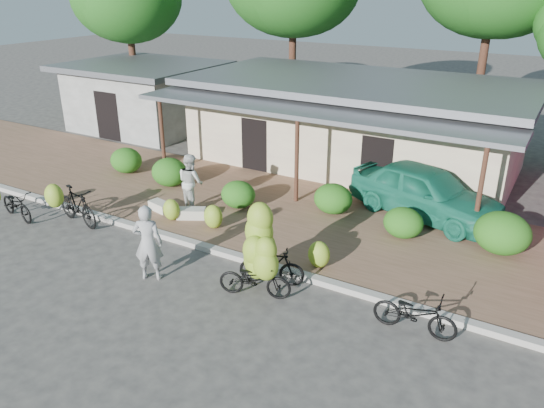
{
  "coord_description": "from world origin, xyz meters",
  "views": [
    {
      "loc": [
        7.44,
        -8.22,
        6.86
      ],
      "look_at": [
        0.74,
        3.26,
        1.2
      ],
      "focal_mm": 35.0,
      "sensor_mm": 36.0,
      "label": 1
    }
  ],
  "objects_px": {
    "bike_right": "(270,264)",
    "teal_van": "(425,191)",
    "bike_left": "(74,204)",
    "sack_near": "(191,213)",
    "bystander": "(191,182)",
    "bike_far_right": "(415,314)",
    "bike_far_left": "(13,203)",
    "bike_center": "(258,256)",
    "sack_far": "(160,206)",
    "vendor": "(148,243)"
  },
  "relations": [
    {
      "from": "bike_far_right",
      "to": "sack_far",
      "type": "xyz_separation_m",
      "value": [
        -8.69,
        2.0,
        -0.2
      ]
    },
    {
      "from": "sack_far",
      "to": "bystander",
      "type": "xyz_separation_m",
      "value": [
        0.77,
        0.64,
        0.76
      ]
    },
    {
      "from": "bike_far_right",
      "to": "teal_van",
      "type": "height_order",
      "value": "teal_van"
    },
    {
      "from": "sack_far",
      "to": "teal_van",
      "type": "relative_size",
      "value": 0.16
    },
    {
      "from": "bike_far_right",
      "to": "vendor",
      "type": "relative_size",
      "value": 0.91
    },
    {
      "from": "sack_near",
      "to": "bystander",
      "type": "bearing_deg",
      "value": 125.61
    },
    {
      "from": "bike_left",
      "to": "teal_van",
      "type": "relative_size",
      "value": 0.42
    },
    {
      "from": "bike_far_left",
      "to": "bike_left",
      "type": "bearing_deg",
      "value": -59.79
    },
    {
      "from": "bike_far_left",
      "to": "bystander",
      "type": "distance_m",
      "value": 5.44
    },
    {
      "from": "bike_center",
      "to": "vendor",
      "type": "bearing_deg",
      "value": 92.42
    },
    {
      "from": "bike_right",
      "to": "sack_far",
      "type": "height_order",
      "value": "bike_right"
    },
    {
      "from": "bike_left",
      "to": "vendor",
      "type": "distance_m",
      "value": 4.28
    },
    {
      "from": "bike_right",
      "to": "bystander",
      "type": "distance_m",
      "value": 5.21
    },
    {
      "from": "teal_van",
      "to": "bike_far_right",
      "type": "bearing_deg",
      "value": -149.36
    },
    {
      "from": "bike_right",
      "to": "bystander",
      "type": "relative_size",
      "value": 0.93
    },
    {
      "from": "bike_left",
      "to": "vendor",
      "type": "relative_size",
      "value": 1.02
    },
    {
      "from": "sack_near",
      "to": "vendor",
      "type": "height_order",
      "value": "vendor"
    },
    {
      "from": "bike_left",
      "to": "teal_van",
      "type": "distance_m",
      "value": 10.57
    },
    {
      "from": "bike_far_left",
      "to": "sack_near",
      "type": "distance_m",
      "value": 5.47
    },
    {
      "from": "bike_right",
      "to": "teal_van",
      "type": "relative_size",
      "value": 0.35
    },
    {
      "from": "sack_near",
      "to": "bystander",
      "type": "height_order",
      "value": "bystander"
    },
    {
      "from": "bike_center",
      "to": "sack_near",
      "type": "bearing_deg",
      "value": 42.09
    },
    {
      "from": "bike_center",
      "to": "bystander",
      "type": "distance_m",
      "value": 5.07
    },
    {
      "from": "sack_near",
      "to": "bystander",
      "type": "xyz_separation_m",
      "value": [
        -0.43,
        0.6,
        0.75
      ]
    },
    {
      "from": "bike_far_left",
      "to": "bike_center",
      "type": "height_order",
      "value": "bike_center"
    },
    {
      "from": "bike_center",
      "to": "bike_far_right",
      "type": "bearing_deg",
      "value": -104.26
    },
    {
      "from": "vendor",
      "to": "bystander",
      "type": "bearing_deg",
      "value": -93.08
    },
    {
      "from": "bike_right",
      "to": "sack_near",
      "type": "xyz_separation_m",
      "value": [
        -4.01,
        2.09,
        -0.41
      ]
    },
    {
      "from": "bike_far_left",
      "to": "bike_center",
      "type": "distance_m",
      "value": 8.59
    },
    {
      "from": "teal_van",
      "to": "bike_right",
      "type": "bearing_deg",
      "value": 177.36
    },
    {
      "from": "vendor",
      "to": "teal_van",
      "type": "bearing_deg",
      "value": -152.03
    },
    {
      "from": "sack_near",
      "to": "vendor",
      "type": "bearing_deg",
      "value": -68.83
    },
    {
      "from": "sack_far",
      "to": "bike_right",
      "type": "bearing_deg",
      "value": -21.48
    },
    {
      "from": "bike_right",
      "to": "bike_far_left",
      "type": "bearing_deg",
      "value": 75.09
    },
    {
      "from": "sack_near",
      "to": "vendor",
      "type": "xyz_separation_m",
      "value": [
        1.22,
        -3.15,
        0.71
      ]
    },
    {
      "from": "bike_right",
      "to": "sack_near",
      "type": "bearing_deg",
      "value": 44.21
    },
    {
      "from": "vendor",
      "to": "bystander",
      "type": "distance_m",
      "value": 4.1
    },
    {
      "from": "sack_far",
      "to": "bystander",
      "type": "distance_m",
      "value": 1.26
    },
    {
      "from": "bike_right",
      "to": "bike_far_right",
      "type": "bearing_deg",
      "value": -107.46
    },
    {
      "from": "bike_right",
      "to": "sack_far",
      "type": "bearing_deg",
      "value": 50.23
    },
    {
      "from": "bike_far_left",
      "to": "teal_van",
      "type": "xyz_separation_m",
      "value": [
        10.87,
        6.33,
        0.39
      ]
    },
    {
      "from": "bike_center",
      "to": "bike_far_left",
      "type": "bearing_deg",
      "value": 75.24
    },
    {
      "from": "bike_far_left",
      "to": "bike_far_right",
      "type": "distance_m",
      "value": 12.3
    },
    {
      "from": "bike_far_left",
      "to": "bike_left",
      "type": "distance_m",
      "value": 2.06
    },
    {
      "from": "bike_far_right",
      "to": "vendor",
      "type": "height_order",
      "value": "vendor"
    },
    {
      "from": "bike_center",
      "to": "bystander",
      "type": "height_order",
      "value": "bike_center"
    },
    {
      "from": "sack_far",
      "to": "vendor",
      "type": "height_order",
      "value": "vendor"
    },
    {
      "from": "sack_far",
      "to": "vendor",
      "type": "distance_m",
      "value": 4.01
    },
    {
      "from": "sack_near",
      "to": "bike_right",
      "type": "bearing_deg",
      "value": -27.5
    },
    {
      "from": "bike_center",
      "to": "sack_near",
      "type": "relative_size",
      "value": 2.53
    }
  ]
}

